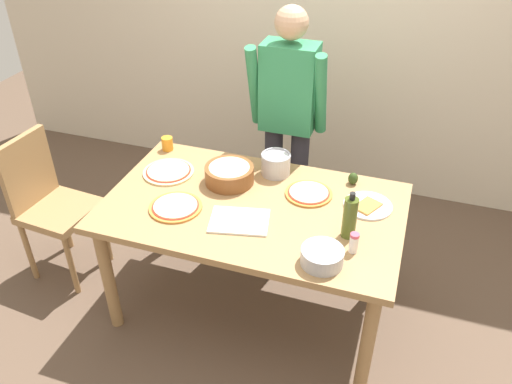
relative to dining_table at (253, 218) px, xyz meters
name	(u,v)px	position (x,y,z in m)	size (l,w,h in m)	color
ground	(253,304)	(0.00, 0.00, -0.67)	(8.00, 8.00, 0.00)	brown
wall_back	(324,21)	(0.00, 1.60, 0.63)	(5.60, 0.10, 2.60)	beige
dining_table	(253,218)	(0.00, 0.00, 0.00)	(1.60, 0.96, 0.76)	#A37A4C
person_cook	(288,115)	(-0.02, 0.76, 0.27)	(0.49, 0.25, 1.62)	#2D2D38
chair_wooden_left	(48,200)	(-1.32, -0.07, -0.13)	(0.43, 0.43, 0.95)	#A37A4C
pizza_raw_on_board	(168,171)	(-0.58, 0.15, 0.10)	(0.30, 0.30, 0.02)	beige
pizza_cooked_on_tray	(176,207)	(-0.38, -0.16, 0.10)	(0.28, 0.28, 0.02)	#C67A33
pizza_second_cooked	(309,193)	(0.26, 0.19, 0.10)	(0.26, 0.26, 0.02)	#C67A33
plate_with_slice	(368,206)	(0.59, 0.18, 0.10)	(0.26, 0.26, 0.02)	white
popcorn_bowl	(229,173)	(-0.20, 0.17, 0.15)	(0.28, 0.28, 0.11)	brown
mixing_bowl_steel	(322,256)	(0.45, -0.34, 0.13)	(0.20, 0.20, 0.08)	#B7B7BC
olive_oil_bottle	(350,217)	(0.53, -0.10, 0.20)	(0.07, 0.07, 0.26)	#47561E
steel_pot	(276,164)	(0.02, 0.34, 0.16)	(0.17, 0.17, 0.13)	#B7B7BC
cup_orange	(167,144)	(-0.71, 0.40, 0.13)	(0.07, 0.07, 0.09)	orange
salt_shaker	(354,243)	(0.57, -0.21, 0.14)	(0.04, 0.04, 0.11)	white
cutting_board_white	(239,221)	(-0.02, -0.17, 0.10)	(0.30, 0.22, 0.01)	white
avocado	(353,178)	(0.47, 0.38, 0.13)	(0.06, 0.06, 0.07)	#2D4219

